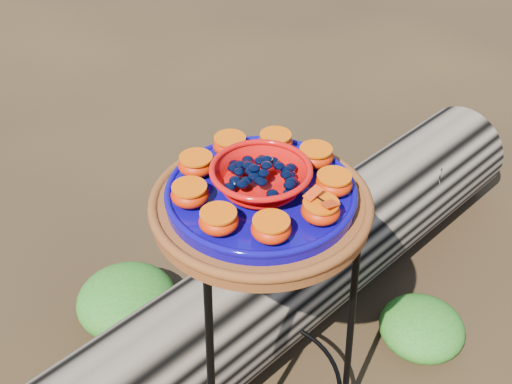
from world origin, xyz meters
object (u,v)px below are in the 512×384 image
terracotta_saucer (261,206)px  plant_stand (260,331)px  red_bowl (261,179)px  driftwood_log (310,260)px  cobalt_plate (261,195)px

terracotta_saucer → plant_stand: bearing=0.0°
terracotta_saucer → red_bowl: 0.07m
red_bowl → driftwood_log: bearing=39.3°
red_bowl → plant_stand: bearing=0.0°
plant_stand → driftwood_log: size_ratio=0.41×
terracotta_saucer → cobalt_plate: size_ratio=1.17×
terracotta_saucer → cobalt_plate: cobalt_plate is taller
terracotta_saucer → cobalt_plate: 0.03m
plant_stand → terracotta_saucer: (0.00, 0.00, 0.37)m
driftwood_log → plant_stand: bearing=-140.7°
cobalt_plate → red_bowl: size_ratio=2.00×
cobalt_plate → terracotta_saucer: bearing=0.0°
red_bowl → cobalt_plate: bearing=0.0°
plant_stand → cobalt_plate: bearing=0.0°
cobalt_plate → red_bowl: 0.04m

